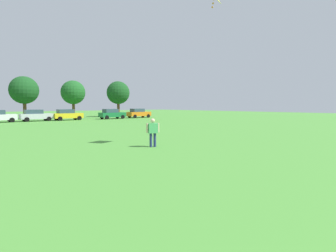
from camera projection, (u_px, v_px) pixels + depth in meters
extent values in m
plane|color=#4C9338|center=(13.00, 132.00, 22.74)|extent=(160.00, 160.00, 0.00)
cylinder|color=navy|center=(155.00, 140.00, 14.68)|extent=(0.15, 0.15, 0.78)
cylinder|color=navy|center=(151.00, 140.00, 14.60)|extent=(0.15, 0.15, 0.78)
cube|color=#4CB266|center=(153.00, 128.00, 14.58)|extent=(0.59, 0.45, 0.55)
cylinder|color=beige|center=(158.00, 128.00, 14.70)|extent=(0.11, 0.11, 0.52)
cylinder|color=beige|center=(147.00, 128.00, 14.47)|extent=(0.11, 0.11, 0.52)
sphere|color=beige|center=(153.00, 121.00, 14.55)|extent=(0.24, 0.24, 0.24)
sphere|color=orange|center=(213.00, 3.00, 14.58)|extent=(0.10, 0.10, 0.10)
sphere|color=orange|center=(212.00, 7.00, 14.57)|extent=(0.10, 0.10, 0.10)
cylinder|color=black|center=(10.00, 119.00, 36.71)|extent=(0.64, 0.22, 0.64)
cylinder|color=black|center=(12.00, 120.00, 35.33)|extent=(0.64, 0.22, 0.64)
cube|color=silver|center=(37.00, 116.00, 38.06)|extent=(4.30, 1.80, 0.76)
cube|color=#334756|center=(34.00, 112.00, 37.79)|extent=(2.24, 1.58, 0.60)
cylinder|color=black|center=(46.00, 118.00, 39.72)|extent=(0.64, 0.22, 0.64)
cylinder|color=black|center=(49.00, 119.00, 38.34)|extent=(0.64, 0.22, 0.64)
cylinder|color=black|center=(24.00, 119.00, 37.85)|extent=(0.64, 0.22, 0.64)
cylinder|color=black|center=(27.00, 120.00, 36.47)|extent=(0.64, 0.22, 0.64)
cube|color=yellow|center=(68.00, 116.00, 40.43)|extent=(4.30, 1.80, 0.76)
cube|color=#334756|center=(65.00, 111.00, 40.16)|extent=(2.24, 1.58, 0.60)
cylinder|color=black|center=(75.00, 118.00, 42.09)|extent=(0.64, 0.22, 0.64)
cylinder|color=black|center=(79.00, 118.00, 40.71)|extent=(0.64, 0.22, 0.64)
cylinder|color=black|center=(56.00, 118.00, 40.22)|extent=(0.64, 0.22, 0.64)
cylinder|color=black|center=(60.00, 119.00, 38.84)|extent=(0.64, 0.22, 0.64)
cube|color=#196B38|center=(112.00, 115.00, 44.24)|extent=(4.30, 1.80, 0.76)
cube|color=#334756|center=(110.00, 111.00, 43.97)|extent=(2.24, 1.58, 0.60)
cylinder|color=black|center=(117.00, 117.00, 45.90)|extent=(0.64, 0.22, 0.64)
cylinder|color=black|center=(123.00, 117.00, 44.52)|extent=(0.64, 0.22, 0.64)
cylinder|color=black|center=(102.00, 117.00, 44.03)|extent=(0.64, 0.22, 0.64)
cylinder|color=black|center=(107.00, 117.00, 42.65)|extent=(0.64, 0.22, 0.64)
cube|color=orange|center=(139.00, 114.00, 48.21)|extent=(4.30, 1.80, 0.76)
cube|color=#334756|center=(137.00, 110.00, 47.94)|extent=(2.24, 1.58, 0.60)
cylinder|color=black|center=(143.00, 116.00, 49.87)|extent=(0.64, 0.22, 0.64)
cylinder|color=black|center=(148.00, 116.00, 48.49)|extent=(0.64, 0.22, 0.64)
cylinder|color=black|center=(130.00, 116.00, 48.00)|extent=(0.64, 0.22, 0.64)
cylinder|color=black|center=(135.00, 116.00, 46.62)|extent=(0.64, 0.22, 0.64)
cylinder|color=brown|center=(25.00, 111.00, 42.90)|extent=(0.52, 0.52, 2.85)
sphere|color=#194C1E|center=(24.00, 90.00, 42.63)|extent=(4.50, 4.50, 4.50)
cylinder|color=brown|center=(74.00, 110.00, 49.30)|extent=(0.52, 0.52, 2.81)
sphere|color=#1E5B23|center=(73.00, 92.00, 49.03)|extent=(4.44, 4.44, 4.44)
cylinder|color=brown|center=(118.00, 110.00, 52.38)|extent=(0.53, 0.53, 2.86)
sphere|color=#194C1E|center=(118.00, 93.00, 52.11)|extent=(4.52, 4.52, 4.52)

